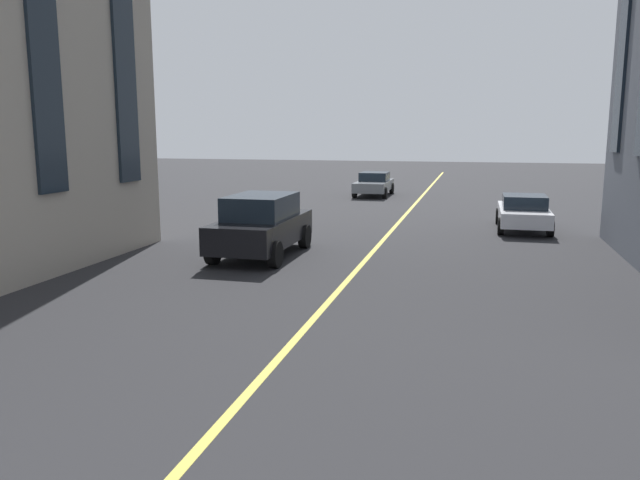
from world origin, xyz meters
name	(u,v)px	position (x,y,z in m)	size (l,w,h in m)	color
lane_centre_line	(368,257)	(20.00, 0.00, 0.00)	(80.00, 0.16, 0.01)	#D8C64C
car_white_trailing	(523,212)	(26.66, -4.90, 0.70)	(4.40, 1.95, 1.37)	silver
car_black_oncoming	(261,224)	(19.41, 3.22, 0.97)	(4.70, 2.14, 1.88)	black
car_grey_mid	(374,184)	(38.02, 2.79, 0.70)	(4.40, 1.95, 1.37)	slate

